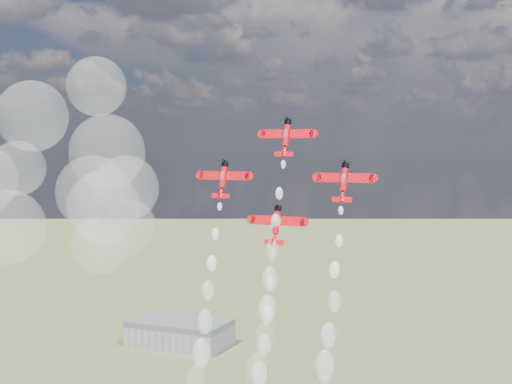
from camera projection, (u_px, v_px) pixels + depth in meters
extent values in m
cube|color=gray|center=(180.00, 335.00, 365.21)|extent=(50.00, 28.00, 10.00)
cube|color=#595B60|center=(180.00, 323.00, 364.79)|extent=(50.00, 28.00, 3.00)
cylinder|color=red|center=(286.00, 135.00, 156.62)|extent=(1.40, 2.89, 5.39)
cylinder|color=black|center=(288.00, 122.00, 157.22)|extent=(1.60, 1.83, 1.43)
cube|color=red|center=(287.00, 134.00, 157.00)|extent=(12.22, 0.81, 1.98)
cube|color=white|center=(273.00, 134.00, 158.39)|extent=(4.81, 0.19, 0.53)
cube|color=white|center=(301.00, 134.00, 155.82)|extent=(4.81, 0.19, 0.53)
cube|color=red|center=(284.00, 154.00, 155.52)|extent=(4.41, 0.44, 1.09)
cube|color=red|center=(283.00, 154.00, 154.81)|extent=(0.14, 2.01, 1.75)
ellipsoid|color=silver|center=(286.00, 134.00, 156.10)|extent=(1.10, 1.68, 2.66)
cone|color=red|center=(285.00, 151.00, 155.79)|extent=(1.40, 2.12, 2.90)
cylinder|color=red|center=(223.00, 177.00, 159.97)|extent=(1.40, 2.89, 5.39)
cylinder|color=black|center=(225.00, 165.00, 160.57)|extent=(1.60, 1.83, 1.43)
cube|color=red|center=(224.00, 176.00, 160.35)|extent=(12.22, 0.81, 1.98)
cube|color=white|center=(211.00, 176.00, 161.74)|extent=(4.81, 0.19, 0.53)
cube|color=white|center=(238.00, 176.00, 159.17)|extent=(4.81, 0.19, 0.53)
cube|color=red|center=(221.00, 196.00, 158.87)|extent=(4.41, 0.44, 1.09)
cube|color=red|center=(219.00, 196.00, 158.16)|extent=(0.14, 2.01, 1.75)
ellipsoid|color=silver|center=(222.00, 176.00, 159.45)|extent=(1.10, 1.68, 2.66)
cone|color=red|center=(221.00, 192.00, 159.13)|extent=(1.40, 2.12, 2.90)
cylinder|color=red|center=(344.00, 179.00, 149.09)|extent=(1.40, 2.89, 5.39)
cylinder|color=black|center=(345.00, 166.00, 149.69)|extent=(1.60, 1.83, 1.43)
cube|color=red|center=(345.00, 178.00, 149.47)|extent=(12.22, 0.81, 1.98)
cube|color=white|center=(330.00, 178.00, 150.86)|extent=(4.81, 0.19, 0.53)
cube|color=white|center=(360.00, 178.00, 148.29)|extent=(4.81, 0.19, 0.53)
cube|color=red|center=(342.00, 199.00, 148.00)|extent=(4.41, 0.44, 1.09)
cube|color=red|center=(341.00, 200.00, 147.28)|extent=(0.14, 2.01, 1.75)
ellipsoid|color=silver|center=(343.00, 179.00, 148.58)|extent=(1.10, 1.68, 2.66)
cone|color=red|center=(342.00, 196.00, 148.26)|extent=(1.40, 2.12, 2.90)
cylinder|color=red|center=(277.00, 222.00, 152.44)|extent=(1.40, 2.89, 5.39)
cylinder|color=black|center=(278.00, 209.00, 153.04)|extent=(1.60, 1.83, 1.43)
cube|color=red|center=(277.00, 221.00, 152.82)|extent=(12.22, 0.81, 1.98)
cube|color=white|center=(263.00, 220.00, 154.21)|extent=(4.81, 0.19, 0.53)
cube|color=white|center=(292.00, 221.00, 151.64)|extent=(4.81, 0.19, 0.53)
cube|color=red|center=(274.00, 242.00, 151.34)|extent=(4.41, 0.44, 1.09)
cube|color=red|center=(273.00, 243.00, 150.63)|extent=(0.14, 2.01, 1.75)
ellipsoid|color=silver|center=(276.00, 222.00, 151.92)|extent=(1.10, 1.68, 2.66)
cone|color=red|center=(275.00, 239.00, 151.60)|extent=(1.40, 2.12, 2.90)
sphere|color=white|center=(283.00, 164.00, 155.21)|extent=(1.05, 1.05, 1.05)
sphere|color=white|center=(279.00, 193.00, 153.71)|extent=(1.56, 1.56, 1.56)
sphere|color=white|center=(276.00, 222.00, 152.52)|extent=(2.08, 2.08, 2.08)
sphere|color=white|center=(272.00, 250.00, 151.34)|extent=(2.59, 2.59, 2.59)
sphere|color=white|center=(270.00, 279.00, 149.43)|extent=(3.10, 3.10, 3.10)
sphere|color=white|center=(267.00, 310.00, 148.70)|extent=(3.61, 3.61, 3.61)
sphere|color=white|center=(264.00, 339.00, 147.40)|extent=(4.12, 4.12, 4.12)
sphere|color=white|center=(257.00, 372.00, 145.79)|extent=(4.63, 4.63, 4.63)
sphere|color=white|center=(220.00, 206.00, 158.50)|extent=(1.05, 1.05, 1.05)
sphere|color=white|center=(215.00, 234.00, 157.39)|extent=(1.56, 1.56, 1.56)
sphere|color=white|center=(212.00, 263.00, 156.04)|extent=(2.08, 2.08, 2.08)
sphere|color=white|center=(208.00, 290.00, 154.41)|extent=(2.59, 2.59, 2.59)
sphere|color=white|center=(205.00, 321.00, 153.05)|extent=(3.10, 3.10, 3.10)
sphere|color=white|center=(201.00, 353.00, 151.61)|extent=(3.61, 3.61, 3.61)
sphere|color=white|center=(196.00, 382.00, 149.95)|extent=(4.12, 4.12, 4.12)
sphere|color=white|center=(341.00, 210.00, 147.58)|extent=(1.05, 1.05, 1.05)
sphere|color=white|center=(339.00, 241.00, 146.30)|extent=(1.56, 1.56, 1.56)
sphere|color=white|center=(335.00, 270.00, 145.05)|extent=(2.08, 2.08, 2.08)
sphere|color=white|center=(334.00, 301.00, 143.62)|extent=(2.59, 2.59, 2.59)
sphere|color=white|center=(329.00, 335.00, 142.02)|extent=(3.10, 3.10, 3.10)
sphere|color=white|center=(325.00, 365.00, 140.80)|extent=(3.61, 3.61, 3.61)
sphere|color=white|center=(273.00, 253.00, 150.90)|extent=(1.05, 1.05, 1.05)
sphere|color=white|center=(270.00, 283.00, 149.51)|extent=(1.56, 1.56, 1.56)
sphere|color=white|center=(268.00, 313.00, 148.45)|extent=(2.08, 2.08, 2.08)
sphere|color=white|center=(264.00, 345.00, 146.85)|extent=(2.59, 2.59, 2.59)
sphere|color=white|center=(259.00, 374.00, 145.64)|extent=(3.10, 3.10, 3.10)
sphere|color=white|center=(104.00, 207.00, 188.65)|extent=(19.28, 19.28, 19.28)
sphere|color=white|center=(18.00, 168.00, 200.13)|extent=(15.45, 15.45, 15.45)
sphere|color=white|center=(32.00, 116.00, 186.36)|extent=(18.66, 18.66, 18.66)
sphere|color=white|center=(100.00, 245.00, 181.68)|extent=(14.99, 14.99, 14.99)
sphere|color=white|center=(96.00, 86.00, 195.30)|extent=(16.34, 16.34, 16.34)
sphere|color=white|center=(127.00, 227.00, 204.14)|extent=(16.74, 16.74, 16.74)
sphere|color=white|center=(93.00, 192.00, 198.82)|extent=(20.64, 20.64, 20.64)
sphere|color=white|center=(126.00, 188.00, 188.49)|extent=(17.54, 17.54, 17.54)
sphere|color=white|center=(107.00, 152.00, 196.41)|extent=(20.89, 20.89, 20.89)
sphere|color=white|center=(8.00, 227.00, 192.82)|extent=(20.43, 20.43, 20.43)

